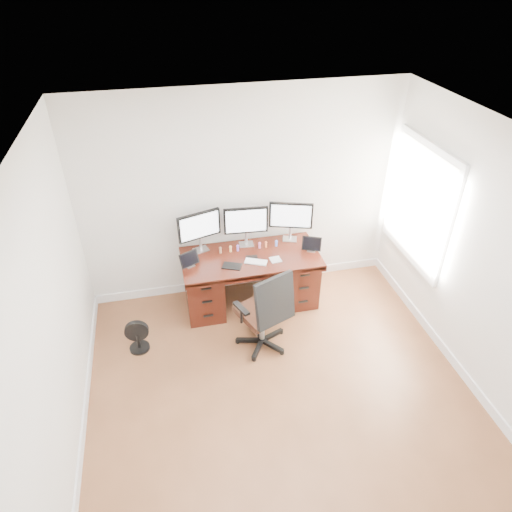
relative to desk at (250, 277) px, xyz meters
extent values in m
plane|color=brown|center=(0.00, -1.83, -0.40)|extent=(4.50, 4.50, 0.00)
cube|color=white|center=(0.00, 0.42, 0.95)|extent=(4.00, 0.10, 2.70)
cube|color=white|center=(2.00, -1.83, 0.95)|extent=(0.10, 4.50, 2.70)
cube|color=white|center=(1.97, -0.33, 1.00)|extent=(0.04, 1.30, 1.50)
cube|color=white|center=(1.95, -0.33, 1.00)|extent=(0.01, 1.15, 1.35)
cube|color=#38130B|center=(0.00, -0.03, 0.32)|extent=(1.70, 0.80, 0.05)
cube|color=#38130B|center=(-0.60, 0.00, -0.05)|extent=(0.45, 0.70, 0.70)
cube|color=#38130B|center=(0.60, 0.00, -0.05)|extent=(0.45, 0.70, 0.70)
cube|color=black|center=(0.00, 0.27, 0.10)|extent=(0.74, 0.03, 0.40)
cylinder|color=black|center=(-0.03, -0.78, -0.36)|extent=(0.76, 0.76, 0.08)
cylinder|color=silver|center=(-0.03, -0.78, -0.11)|extent=(0.06, 0.06, 0.41)
cube|color=#32190F|center=(-0.03, -0.78, 0.09)|extent=(0.64, 0.63, 0.07)
cube|color=black|center=(0.06, -0.99, 0.40)|extent=(0.46, 0.23, 0.57)
cube|color=black|center=(-0.29, -0.89, 0.28)|extent=(0.15, 0.25, 0.03)
cube|color=black|center=(0.23, -0.68, 0.28)|extent=(0.15, 0.25, 0.03)
cylinder|color=black|center=(-1.45, -0.56, -0.39)|extent=(0.23, 0.23, 0.03)
cylinder|color=black|center=(-1.45, -0.56, -0.28)|extent=(0.04, 0.04, 0.19)
cylinder|color=black|center=(-1.45, -0.56, -0.14)|extent=(0.28, 0.07, 0.27)
cube|color=silver|center=(-0.58, 0.24, 0.35)|extent=(0.21, 0.19, 0.01)
cylinder|color=silver|center=(-0.58, 0.24, 0.44)|extent=(0.04, 0.04, 0.18)
cube|color=black|center=(-0.58, 0.24, 0.70)|extent=(0.53, 0.20, 0.35)
cube|color=white|center=(-0.57, 0.22, 0.70)|extent=(0.48, 0.16, 0.30)
cube|color=silver|center=(0.00, 0.24, 0.35)|extent=(0.19, 0.15, 0.01)
cylinder|color=silver|center=(0.00, 0.24, 0.44)|extent=(0.04, 0.04, 0.18)
cube|color=black|center=(0.00, 0.24, 0.70)|extent=(0.55, 0.08, 0.35)
cube|color=white|center=(0.00, 0.22, 0.70)|extent=(0.50, 0.04, 0.30)
cube|color=silver|center=(0.58, 0.24, 0.35)|extent=(0.21, 0.19, 0.01)
cylinder|color=silver|center=(0.58, 0.24, 0.44)|extent=(0.04, 0.04, 0.18)
cube|color=black|center=(0.58, 0.24, 0.70)|extent=(0.53, 0.20, 0.35)
cube|color=white|center=(0.57, 0.22, 0.70)|extent=(0.48, 0.16, 0.30)
cube|color=silver|center=(-0.75, -0.08, 0.35)|extent=(0.13, 0.12, 0.01)
cube|color=black|center=(-0.75, -0.08, 0.45)|extent=(0.24, 0.17, 0.17)
cube|color=silver|center=(0.77, -0.08, 0.35)|extent=(0.12, 0.11, 0.01)
cube|color=black|center=(0.77, -0.08, 0.45)|extent=(0.25, 0.16, 0.17)
cube|color=white|center=(0.03, -0.18, 0.36)|extent=(0.29, 0.22, 0.01)
cube|color=silver|center=(0.28, -0.18, 0.35)|extent=(0.14, 0.14, 0.01)
cube|color=black|center=(-0.26, -0.20, 0.35)|extent=(0.26, 0.22, 0.01)
cube|color=black|center=(0.01, -0.06, 0.35)|extent=(0.15, 0.08, 0.01)
cylinder|color=#846045|center=(-0.35, 0.12, 0.38)|extent=(0.03, 0.03, 0.06)
sphere|color=#846045|center=(-0.35, 0.12, 0.42)|extent=(0.04, 0.04, 0.04)
cylinder|color=tan|center=(-0.22, 0.12, 0.38)|extent=(0.03, 0.03, 0.06)
sphere|color=tan|center=(-0.22, 0.12, 0.42)|extent=(0.04, 0.04, 0.04)
cylinder|color=#8C5ED9|center=(-0.13, 0.12, 0.38)|extent=(0.03, 0.03, 0.06)
sphere|color=#8C5ED9|center=(-0.13, 0.12, 0.42)|extent=(0.04, 0.04, 0.04)
cylinder|color=pink|center=(0.15, 0.12, 0.38)|extent=(0.03, 0.03, 0.06)
sphere|color=pink|center=(0.15, 0.12, 0.42)|extent=(0.04, 0.04, 0.04)
cylinder|color=orange|center=(0.23, 0.12, 0.38)|extent=(0.03, 0.03, 0.06)
sphere|color=orange|center=(0.23, 0.12, 0.42)|extent=(0.04, 0.04, 0.04)
cylinder|color=#657CEC|center=(0.37, 0.12, 0.38)|extent=(0.03, 0.03, 0.06)
sphere|color=#657CEC|center=(0.37, 0.12, 0.42)|extent=(0.04, 0.04, 0.04)
camera|label=1|loc=(-0.96, -4.58, 3.51)|focal=32.00mm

